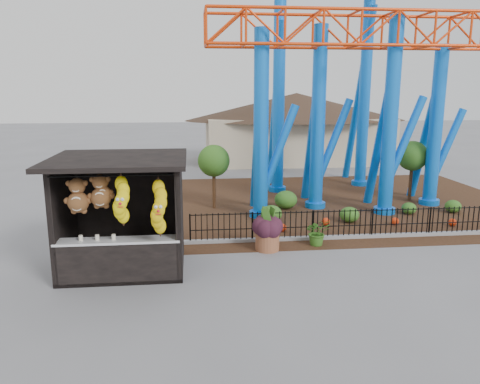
{
  "coord_description": "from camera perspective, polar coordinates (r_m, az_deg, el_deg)",
  "views": [
    {
      "loc": [
        -1.13,
        -11.32,
        4.84
      ],
      "look_at": [
        0.24,
        1.5,
        2.0
      ],
      "focal_mm": 35.0,
      "sensor_mm": 36.0,
      "label": 1
    }
  ],
  "objects": [
    {
      "name": "picket_fence",
      "position": [
        16.13,
        16.16,
        -3.69
      ],
      "size": [
        12.2,
        0.06,
        1.0
      ],
      "primitive_type": null,
      "color": "black",
      "rests_on": "ground"
    },
    {
      "name": "pavilion",
      "position": [
        32.17,
        6.83,
        9.17
      ],
      "size": [
        15.0,
        15.0,
        4.8
      ],
      "color": "#BFAD8C",
      "rests_on": "ground"
    },
    {
      "name": "ground",
      "position": [
        12.37,
        -0.36,
        -10.62
      ],
      "size": [
        120.0,
        120.0,
        0.0
      ],
      "primitive_type": "plane",
      "color": "slate",
      "rests_on": "ground"
    },
    {
      "name": "roller_coaster",
      "position": [
        20.59,
        12.13,
        16.62
      ],
      "size": [
        11.0,
        6.37,
        10.82
      ],
      "color": "blue",
      "rests_on": "ground"
    },
    {
      "name": "curb",
      "position": [
        15.95,
        13.05,
        -5.36
      ],
      "size": [
        18.0,
        0.18,
        0.12
      ],
      "primitive_type": "cube",
      "color": "gray",
      "rests_on": "ground"
    },
    {
      "name": "planter_foliage",
      "position": [
        14.25,
        3.39,
        -3.44
      ],
      "size": [
        0.7,
        0.7,
        0.64
      ],
      "primitive_type": "ellipsoid",
      "color": "#301320",
      "rests_on": "terracotta_planter"
    },
    {
      "name": "terracotta_planter",
      "position": [
        14.43,
        3.35,
        -5.87
      ],
      "size": [
        0.95,
        0.95,
        0.63
      ],
      "primitive_type": "cylinder",
      "rotation": [
        0.0,
        0.0,
        -0.37
      ],
      "color": "brown",
      "rests_on": "ground"
    },
    {
      "name": "prize_booth",
      "position": [
        12.79,
        -14.32,
        -2.9
      ],
      "size": [
        3.5,
        3.4,
        3.12
      ],
      "color": "black",
      "rests_on": "ground"
    },
    {
      "name": "landscaping",
      "position": [
        18.56,
        10.46,
        -1.88
      ],
      "size": [
        8.16,
        3.76,
        0.74
      ],
      "color": "#2E5B1B",
      "rests_on": "mulch_bed"
    },
    {
      "name": "mulch_bed",
      "position": [
        20.57,
        8.55,
        -1.31
      ],
      "size": [
        18.0,
        12.0,
        0.02
      ],
      "primitive_type": "cube",
      "color": "#331E11",
      "rests_on": "ground"
    },
    {
      "name": "potted_plant",
      "position": [
        15.0,
        9.43,
        -4.84
      ],
      "size": [
        0.8,
        0.7,
        0.86
      ],
      "primitive_type": "imported",
      "rotation": [
        0.0,
        0.0,
        0.04
      ],
      "color": "#1D4D16",
      "rests_on": "ground"
    }
  ]
}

